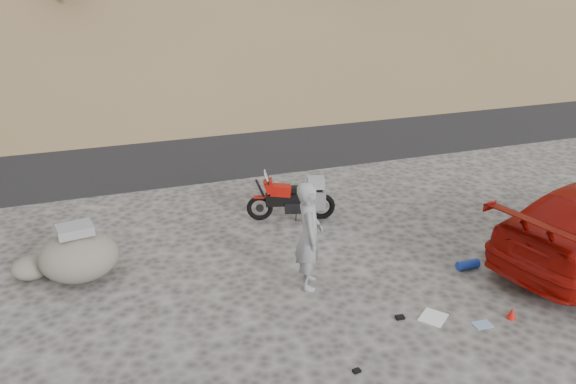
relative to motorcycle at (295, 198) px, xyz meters
The scene contains 13 objects.
ground 2.70m from the motorcycle, 99.15° to the right, with size 140.00×140.00×0.00m, color #3F3C3A.
road 6.41m from the motorcycle, 93.78° to the left, with size 120.00×7.00×0.05m, color black.
motorcycle is the anchor object (origin of this frame).
man 2.85m from the motorcycle, 105.25° to the right, with size 0.72×0.47×1.97m, color gray.
boulder 4.69m from the motorcycle, 166.30° to the right, with size 1.45×1.25×1.08m.
small_rock 5.48m from the motorcycle, behind, with size 0.84×0.79×0.41m.
gear_white_cloth 4.43m from the motorcycle, 79.41° to the right, with size 0.43×0.38×0.01m, color white.
gear_blue_mat 3.95m from the motorcycle, 54.01° to the right, with size 0.18×0.18×0.44m, color navy.
gear_bottle 5.26m from the motorcycle, 54.62° to the right, with size 0.08×0.08×0.22m, color navy.
gear_funnel 5.18m from the motorcycle, 67.28° to the right, with size 0.16×0.16×0.20m, color #B4140C.
gear_glove_a 4.20m from the motorcycle, 86.04° to the right, with size 0.14×0.10×0.04m, color black.
gear_glove_b 5.20m from the motorcycle, 100.49° to the right, with size 0.11×0.08×0.04m, color black.
gear_blue_cloth 4.99m from the motorcycle, 73.13° to the right, with size 0.29×0.21×0.01m, color #7B98BF.
Camera 1 is at (-3.56, -8.15, 5.34)m, focal length 35.00 mm.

